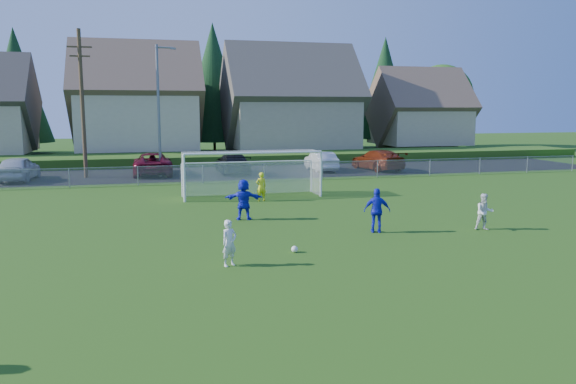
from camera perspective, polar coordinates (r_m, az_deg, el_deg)
name	(u,v)px	position (r m, az deg, el deg)	size (l,w,h in m)	color
ground	(361,285)	(15.58, 7.48, -9.37)	(160.00, 160.00, 0.00)	#193D0C
asphalt_lot	(222,173)	(41.88, -6.69, 1.96)	(60.00, 60.00, 0.00)	black
grass_embankment	(210,159)	(49.25, -7.90, 3.38)	(70.00, 6.00, 0.80)	#1E420F
soccer_ball	(295,249)	(18.79, 0.67, -5.83)	(0.22, 0.22, 0.22)	white
player_white_a	(229,243)	(17.18, -5.98, -5.17)	(0.52, 0.34, 1.43)	silver
player_white_b	(484,212)	(23.36, 19.32, -1.92)	(0.70, 0.55, 1.45)	silver
player_blue_a	(377,211)	(21.86, 9.03, -1.88)	(1.01, 0.42, 1.72)	#151DC6
player_blue_b	(244,199)	(24.14, -4.53, -0.76)	(1.63, 0.52, 1.76)	#151DC6
goalkeeper	(261,187)	(28.93, -2.74, 0.54)	(0.55, 0.36, 1.50)	yellow
car_a	(18,168)	(41.01, -25.72, 2.17)	(1.93, 4.79, 1.63)	#B5BABD
car_c	(153,164)	(41.43, -13.59, 2.81)	(2.65, 5.74, 1.59)	maroon
car_d	(233,163)	(41.24, -5.64, 2.90)	(2.08, 5.11, 1.48)	black
car_f	(321,161)	(43.01, 3.38, 3.14)	(1.54, 4.41, 1.45)	silver
car_g	(378,160)	(43.96, 9.09, 3.24)	(2.19, 5.39, 1.56)	maroon
soccer_goal	(251,166)	(30.47, -3.79, 2.60)	(7.42, 1.90, 2.50)	white
chainlink_fence	(234,173)	(36.41, -5.52, 1.97)	(52.06, 0.06, 1.20)	gray
streetlight	(159,107)	(39.75, -12.94, 8.44)	(1.38, 0.18, 9.00)	slate
utility_pole	(82,102)	(40.92, -20.17, 8.56)	(1.60, 0.26, 10.00)	#473321
houses_row	(220,82)	(56.76, -6.92, 11.08)	(53.90, 11.45, 13.27)	tan
tree_row	(204,88)	(62.85, -8.54, 10.41)	(65.98, 12.36, 13.80)	#382616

